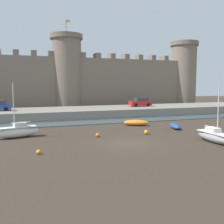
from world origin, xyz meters
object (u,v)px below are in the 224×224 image
(mooring_buoy_near_channel, at_px, (146,132))
(mooring_buoy_near_shore, at_px, (98,135))
(mooring_buoy_mid_mud, at_px, (39,152))
(rowboat_near_channel_left, at_px, (175,126))
(car_quay_centre_east, at_px, (140,102))
(rowboat_foreground_left, at_px, (136,123))
(sailboat_midflat_centre, at_px, (17,131))
(sailboat_midflat_left, at_px, (215,137))

(mooring_buoy_near_channel, height_order, mooring_buoy_near_shore, mooring_buoy_near_channel)
(mooring_buoy_mid_mud, height_order, mooring_buoy_near_channel, mooring_buoy_near_channel)
(rowboat_near_channel_left, xyz_separation_m, mooring_buoy_mid_mud, (-16.95, -6.76, -0.16))
(rowboat_near_channel_left, height_order, car_quay_centre_east, car_quay_centre_east)
(mooring_buoy_near_shore, relative_size, car_quay_centre_east, 0.11)
(mooring_buoy_near_channel, bearing_deg, mooring_buoy_mid_mud, -158.70)
(rowboat_near_channel_left, xyz_separation_m, mooring_buoy_near_shore, (-10.58, -1.75, -0.13))
(mooring_buoy_near_shore, bearing_deg, car_quay_centre_east, 53.07)
(rowboat_foreground_left, relative_size, mooring_buoy_near_channel, 7.29)
(rowboat_foreground_left, height_order, sailboat_midflat_centre, sailboat_midflat_centre)
(car_quay_centre_east, bearing_deg, rowboat_near_channel_left, -100.64)
(rowboat_near_channel_left, height_order, rowboat_foreground_left, rowboat_foreground_left)
(mooring_buoy_near_shore, bearing_deg, rowboat_near_channel_left, 9.40)
(sailboat_midflat_left, distance_m, sailboat_midflat_centre, 19.93)
(rowboat_near_channel_left, distance_m, mooring_buoy_near_shore, 10.73)
(sailboat_midflat_centre, height_order, car_quay_centre_east, sailboat_midflat_centre)
(mooring_buoy_near_channel, bearing_deg, rowboat_near_channel_left, 22.76)
(sailboat_midflat_left, relative_size, mooring_buoy_mid_mud, 14.92)
(sailboat_midflat_left, relative_size, mooring_buoy_near_shore, 12.97)
(sailboat_midflat_left, height_order, car_quay_centre_east, sailboat_midflat_left)
(mooring_buoy_near_channel, height_order, car_quay_centre_east, car_quay_centre_east)
(mooring_buoy_near_channel, bearing_deg, mooring_buoy_near_shore, 176.13)
(sailboat_midflat_centre, xyz_separation_m, car_quay_centre_east, (21.68, 15.62, 1.56))
(mooring_buoy_mid_mud, distance_m, car_quay_centre_east, 30.71)
(rowboat_near_channel_left, distance_m, rowboat_foreground_left, 5.26)
(rowboat_near_channel_left, distance_m, car_quay_centre_east, 16.82)
(mooring_buoy_mid_mud, bearing_deg, sailboat_midflat_centre, 102.30)
(mooring_buoy_mid_mud, distance_m, mooring_buoy_near_channel, 12.75)
(car_quay_centre_east, bearing_deg, mooring_buoy_near_shore, -126.93)
(rowboat_near_channel_left, distance_m, sailboat_midflat_left, 8.02)
(rowboat_foreground_left, bearing_deg, car_quay_centre_east, 62.16)
(rowboat_foreground_left, bearing_deg, mooring_buoy_near_shore, -141.28)
(sailboat_midflat_centre, bearing_deg, car_quay_centre_east, 35.77)
(rowboat_near_channel_left, bearing_deg, sailboat_midflat_centre, 177.52)
(mooring_buoy_near_shore, bearing_deg, rowboat_foreground_left, 38.72)
(sailboat_midflat_centre, relative_size, mooring_buoy_near_channel, 11.76)
(car_quay_centre_east, bearing_deg, mooring_buoy_near_channel, -113.72)
(rowboat_foreground_left, bearing_deg, mooring_buoy_near_channel, -104.29)
(mooring_buoy_mid_mud, relative_size, mooring_buoy_near_channel, 0.78)
(rowboat_near_channel_left, height_order, mooring_buoy_mid_mud, rowboat_near_channel_left)
(rowboat_near_channel_left, distance_m, mooring_buoy_mid_mud, 18.25)
(sailboat_midflat_left, relative_size, sailboat_midflat_centre, 0.99)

